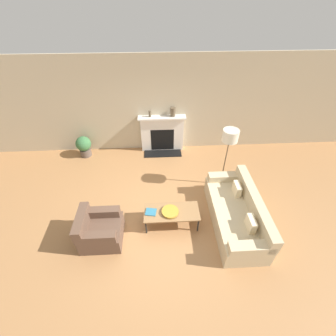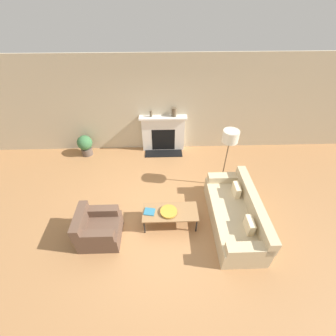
{
  "view_description": "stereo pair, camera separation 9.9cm",
  "coord_description": "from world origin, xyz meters",
  "px_view_note": "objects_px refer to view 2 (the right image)",
  "views": [
    {
      "loc": [
        0.05,
        -3.3,
        4.32
      ],
      "look_at": [
        0.3,
        1.28,
        0.45
      ],
      "focal_mm": 24.0,
      "sensor_mm": 36.0,
      "label": 1
    },
    {
      "loc": [
        0.15,
        -3.3,
        4.32
      ],
      "look_at": [
        0.3,
        1.28,
        0.45
      ],
      "focal_mm": 24.0,
      "sensor_mm": 36.0,
      "label": 2
    }
  ],
  "objects_px": {
    "couch": "(236,215)",
    "mantel_vase_center_left": "(174,112)",
    "bowl": "(169,212)",
    "coffee_table": "(170,212)",
    "book": "(149,212)",
    "floor_lamp": "(229,142)",
    "potted_plant": "(85,145)",
    "armchair_near": "(98,229)",
    "mantel_vase_left": "(151,114)",
    "fireplace": "(163,134)"
  },
  "relations": [
    {
      "from": "floor_lamp",
      "to": "mantel_vase_left",
      "type": "bearing_deg",
      "value": 137.31
    },
    {
      "from": "book",
      "to": "coffee_table",
      "type": "bearing_deg",
      "value": 10.13
    },
    {
      "from": "mantel_vase_center_left",
      "to": "potted_plant",
      "type": "distance_m",
      "value": 2.93
    },
    {
      "from": "bowl",
      "to": "mantel_vase_center_left",
      "type": "distance_m",
      "value": 3.15
    },
    {
      "from": "coffee_table",
      "to": "potted_plant",
      "type": "relative_size",
      "value": 1.81
    },
    {
      "from": "fireplace",
      "to": "potted_plant",
      "type": "distance_m",
      "value": 2.46
    },
    {
      "from": "floor_lamp",
      "to": "mantel_vase_left",
      "type": "relative_size",
      "value": 9.52
    },
    {
      "from": "coffee_table",
      "to": "potted_plant",
      "type": "height_order",
      "value": "potted_plant"
    },
    {
      "from": "bowl",
      "to": "coffee_table",
      "type": "bearing_deg",
      "value": 39.45
    },
    {
      "from": "couch",
      "to": "armchair_near",
      "type": "relative_size",
      "value": 2.54
    },
    {
      "from": "book",
      "to": "couch",
      "type": "bearing_deg",
      "value": 8.64
    },
    {
      "from": "couch",
      "to": "mantel_vase_left",
      "type": "xyz_separation_m",
      "value": [
        -1.92,
        3.03,
        0.96
      ]
    },
    {
      "from": "book",
      "to": "mantel_vase_center_left",
      "type": "xyz_separation_m",
      "value": [
        0.68,
        2.99,
        0.88
      ]
    },
    {
      "from": "fireplace",
      "to": "floor_lamp",
      "type": "xyz_separation_m",
      "value": [
        1.54,
        -1.73,
        0.8
      ]
    },
    {
      "from": "mantel_vase_left",
      "to": "potted_plant",
      "type": "height_order",
      "value": "mantel_vase_left"
    },
    {
      "from": "couch",
      "to": "book",
      "type": "bearing_deg",
      "value": -91.36
    },
    {
      "from": "armchair_near",
      "to": "coffee_table",
      "type": "height_order",
      "value": "armchair_near"
    },
    {
      "from": "couch",
      "to": "floor_lamp",
      "type": "distance_m",
      "value": 1.67
    },
    {
      "from": "fireplace",
      "to": "coffee_table",
      "type": "height_order",
      "value": "fireplace"
    },
    {
      "from": "bowl",
      "to": "floor_lamp",
      "type": "bearing_deg",
      "value": 40.71
    },
    {
      "from": "armchair_near",
      "to": "mantel_vase_left",
      "type": "bearing_deg",
      "value": -18.2
    },
    {
      "from": "fireplace",
      "to": "potted_plant",
      "type": "xyz_separation_m",
      "value": [
        -2.44,
        -0.22,
        -0.2
      ]
    },
    {
      "from": "potted_plant",
      "to": "book",
      "type": "bearing_deg",
      "value": -52.87
    },
    {
      "from": "mantel_vase_left",
      "to": "mantel_vase_center_left",
      "type": "height_order",
      "value": "mantel_vase_center_left"
    },
    {
      "from": "couch",
      "to": "mantel_vase_center_left",
      "type": "distance_m",
      "value": 3.43
    },
    {
      "from": "book",
      "to": "floor_lamp",
      "type": "height_order",
      "value": "floor_lamp"
    },
    {
      "from": "fireplace",
      "to": "floor_lamp",
      "type": "relative_size",
      "value": 0.86
    },
    {
      "from": "book",
      "to": "potted_plant",
      "type": "bearing_deg",
      "value": 137.13
    },
    {
      "from": "mantel_vase_left",
      "to": "bowl",
      "type": "bearing_deg",
      "value": -82.06
    },
    {
      "from": "fireplace",
      "to": "floor_lamp",
      "type": "height_order",
      "value": "floor_lamp"
    },
    {
      "from": "coffee_table",
      "to": "bowl",
      "type": "height_order",
      "value": "bowl"
    },
    {
      "from": "mantel_vase_center_left",
      "to": "bowl",
      "type": "bearing_deg",
      "value": -94.97
    },
    {
      "from": "fireplace",
      "to": "mantel_vase_center_left",
      "type": "bearing_deg",
      "value": 2.46
    },
    {
      "from": "armchair_near",
      "to": "potted_plant",
      "type": "xyz_separation_m",
      "value": [
        -1.0,
        3.07,
        0.08
      ]
    },
    {
      "from": "coffee_table",
      "to": "book",
      "type": "xyz_separation_m",
      "value": [
        -0.45,
        -0.0,
        0.04
      ]
    },
    {
      "from": "fireplace",
      "to": "armchair_near",
      "type": "relative_size",
      "value": 1.7
    },
    {
      "from": "coffee_table",
      "to": "floor_lamp",
      "type": "distance_m",
      "value": 2.14
    },
    {
      "from": "bowl",
      "to": "mantel_vase_left",
      "type": "xyz_separation_m",
      "value": [
        -0.42,
        3.02,
        0.81
      ]
    },
    {
      "from": "floor_lamp",
      "to": "potted_plant",
      "type": "xyz_separation_m",
      "value": [
        -3.98,
        1.51,
        -1.0
      ]
    },
    {
      "from": "floor_lamp",
      "to": "potted_plant",
      "type": "relative_size",
      "value": 2.51
    },
    {
      "from": "potted_plant",
      "to": "mantel_vase_center_left",
      "type": "bearing_deg",
      "value": 4.82
    },
    {
      "from": "coffee_table",
      "to": "floor_lamp",
      "type": "relative_size",
      "value": 0.72
    },
    {
      "from": "couch",
      "to": "mantel_vase_center_left",
      "type": "xyz_separation_m",
      "value": [
        -1.23,
        3.03,
        1.0
      ]
    },
    {
      "from": "bowl",
      "to": "potted_plant",
      "type": "bearing_deg",
      "value": 132.0
    },
    {
      "from": "bowl",
      "to": "potted_plant",
      "type": "relative_size",
      "value": 0.55
    },
    {
      "from": "couch",
      "to": "mantel_vase_center_left",
      "type": "relative_size",
      "value": 8.13
    },
    {
      "from": "coffee_table",
      "to": "mantel_vase_left",
      "type": "xyz_separation_m",
      "value": [
        -0.45,
        2.99,
        0.88
      ]
    },
    {
      "from": "mantel_vase_center_left",
      "to": "potted_plant",
      "type": "xyz_separation_m",
      "value": [
        -2.77,
        -0.23,
        -0.94
      ]
    },
    {
      "from": "book",
      "to": "mantel_vase_left",
      "type": "distance_m",
      "value": 3.1
    },
    {
      "from": "bowl",
      "to": "book",
      "type": "distance_m",
      "value": 0.42
    }
  ]
}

